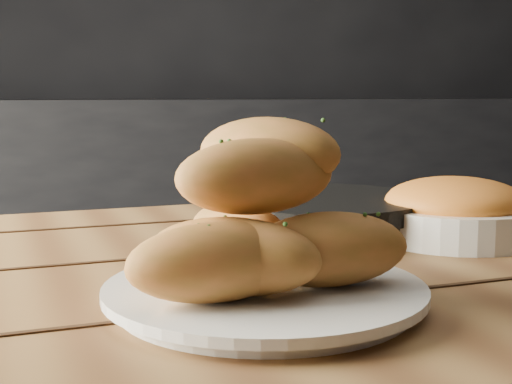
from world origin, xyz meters
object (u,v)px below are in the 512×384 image
object	(u,v)px
bread_rolls	(257,222)
table	(288,363)
skillet	(319,214)
bowl	(455,212)
plate	(265,294)

from	to	relation	value
bread_rolls	table	bearing A→B (deg)	54.69
bread_rolls	skillet	bearing A→B (deg)	55.60
table	bread_rolls	world-z (taller)	bread_rolls
table	skillet	size ratio (longest dim) A/B	4.11
table	bowl	xyz separation A→B (m)	(0.24, 0.07, 0.13)
plate	bowl	bearing A→B (deg)	28.98
table	skillet	bearing A→B (deg)	56.16
table	skillet	distance (m)	0.23
table	bowl	distance (m)	0.28
bowl	plate	bearing A→B (deg)	-151.02
plate	bread_rolls	xyz separation A→B (m)	(-0.01, -0.00, 0.06)
plate	bread_rolls	distance (m)	0.06
plate	skillet	world-z (taller)	skillet
table	plate	size ratio (longest dim) A/B	6.34
bread_rolls	skillet	distance (m)	0.32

